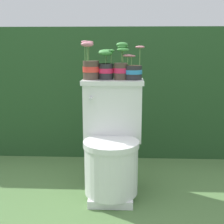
# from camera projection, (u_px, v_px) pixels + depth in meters

# --- Properties ---
(ground_plane) EXTENTS (12.00, 12.00, 0.00)m
(ground_plane) POSITION_uv_depth(u_px,v_px,m) (104.00, 202.00, 2.00)
(ground_plane) COLOR #4C703D
(hedge_backdrop) EXTENTS (3.62, 0.71, 1.14)m
(hedge_backdrop) POSITION_uv_depth(u_px,v_px,m) (112.00, 89.00, 3.03)
(hedge_backdrop) COLOR #234723
(hedge_backdrop) RESTS_ON ground
(toilet) EXTENTS (0.41, 0.51, 0.76)m
(toilet) POSITION_uv_depth(u_px,v_px,m) (112.00, 143.00, 2.06)
(toilet) COLOR silver
(toilet) RESTS_ON ground
(potted_plant_left) EXTENTS (0.12, 0.13, 0.26)m
(potted_plant_left) POSITION_uv_depth(u_px,v_px,m) (90.00, 66.00, 2.09)
(potted_plant_left) COLOR #47382D
(potted_plant_left) RESTS_ON toilet
(potted_plant_midleft) EXTENTS (0.11, 0.10, 0.20)m
(potted_plant_midleft) POSITION_uv_depth(u_px,v_px,m) (106.00, 66.00, 2.10)
(potted_plant_midleft) COLOR #262628
(potted_plant_midleft) RESTS_ON toilet
(potted_plant_middle) EXTENTS (0.11, 0.10, 0.25)m
(potted_plant_middle) POSITION_uv_depth(u_px,v_px,m) (121.00, 65.00, 2.09)
(potted_plant_middle) COLOR #47382D
(potted_plant_middle) RESTS_ON toilet
(potted_plant_midright) EXTENTS (0.14, 0.12, 0.22)m
(potted_plant_midright) POSITION_uv_depth(u_px,v_px,m) (133.00, 71.00, 2.09)
(potted_plant_midright) COLOR #262628
(potted_plant_midright) RESTS_ON toilet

